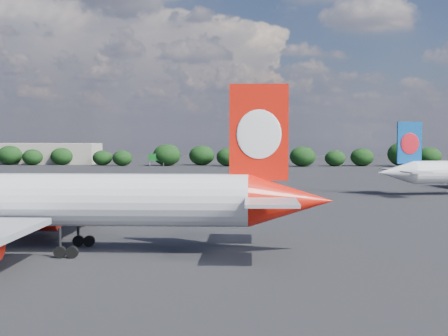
{
  "coord_description": "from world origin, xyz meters",
  "views": [
    {
      "loc": [
        19.45,
        -46.87,
        11.09
      ],
      "look_at": [
        16.0,
        12.0,
        8.0
      ],
      "focal_mm": 50.0,
      "sensor_mm": 36.0,
      "label": 1
    }
  ],
  "objects": [
    {
      "name": "highway_sign",
      "position": [
        -18.0,
        176.0,
        3.13
      ],
      "size": [
        6.0,
        0.3,
        4.5
      ],
      "color": "#125D1D",
      "rests_on": "ground"
    },
    {
      "name": "horizon_treeline",
      "position": [
        12.42,
        179.91,
        3.64
      ],
      "size": [
        205.27,
        15.22,
        9.05
      ],
      "color": "black",
      "rests_on": "ground"
    },
    {
      "name": "qantas_airliner",
      "position": [
        1.03,
        10.97,
        4.83
      ],
      "size": [
        48.49,
        46.02,
        15.87
      ],
      "color": "silver",
      "rests_on": "ground"
    },
    {
      "name": "ground",
      "position": [
        0.0,
        60.0,
        0.0
      ],
      "size": [
        500.0,
        500.0,
        0.0
      ],
      "primitive_type": "plane",
      "color": "black",
      "rests_on": "ground"
    },
    {
      "name": "billboard_yellow",
      "position": [
        12.0,
        182.0,
        3.87
      ],
      "size": [
        5.0,
        0.3,
        5.5
      ],
      "color": "yellow",
      "rests_on": "ground"
    },
    {
      "name": "terminal_building",
      "position": [
        -65.0,
        192.0,
        4.0
      ],
      "size": [
        42.0,
        16.0,
        8.0
      ],
      "color": "gray",
      "rests_on": "ground"
    }
  ]
}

